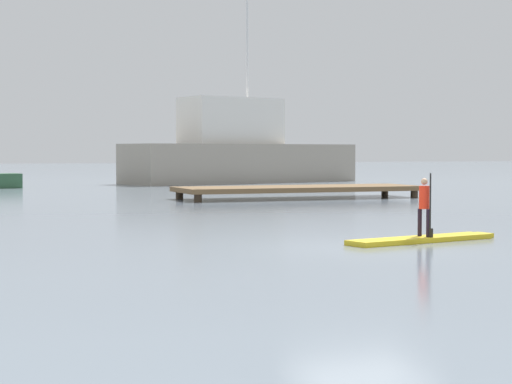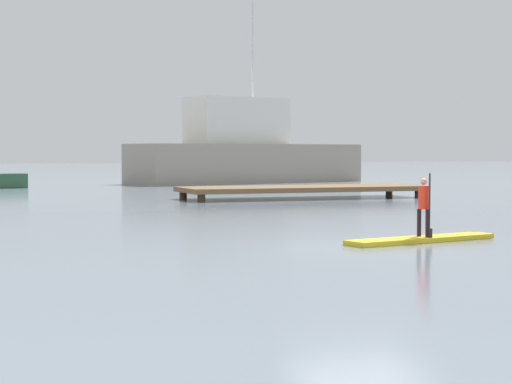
# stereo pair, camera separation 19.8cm
# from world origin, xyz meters

# --- Properties ---
(ground_plane) EXTENTS (240.00, 240.00, 0.00)m
(ground_plane) POSITION_xyz_m (0.00, 0.00, 0.00)
(ground_plane) COLOR slate
(paddleboard_near) EXTENTS (3.61, 1.37, 0.10)m
(paddleboard_near) POSITION_xyz_m (1.68, 0.57, 0.05)
(paddleboard_near) COLOR gold
(paddleboard_near) RESTS_ON ground
(paddler_child_solo) EXTENTS (0.25, 0.40, 1.27)m
(paddler_child_solo) POSITION_xyz_m (1.70, 0.56, 0.76)
(paddler_child_solo) COLOR black
(paddler_child_solo) RESTS_ON paddleboard_near
(fishing_boat_white_large) EXTENTS (14.48, 7.33, 12.71)m
(fishing_boat_white_large) POSITION_xyz_m (9.88, 34.29, 1.70)
(fishing_boat_white_large) COLOR #9E9384
(fishing_boat_white_large) RESTS_ON ground
(floating_dock) EXTENTS (9.31, 2.94, 0.46)m
(floating_dock) POSITION_xyz_m (6.04, 16.91, 0.37)
(floating_dock) COLOR brown
(floating_dock) RESTS_ON ground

